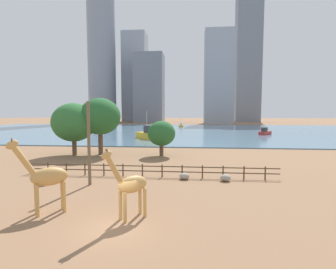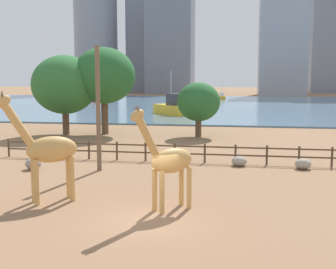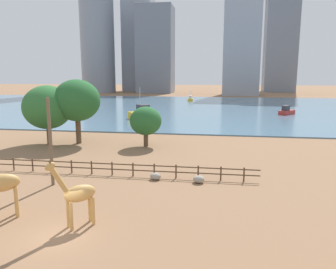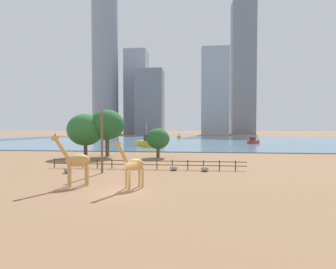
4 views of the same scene
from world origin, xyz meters
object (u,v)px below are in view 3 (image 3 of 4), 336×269
tree_right_tall (77,101)px  boat_barge (93,102)px  boulder_by_pole (6,180)px  boulder_small (199,179)px  tree_center_broad (146,121)px  boat_tug (287,111)px  tree_left_large (47,107)px  utility_pole (50,142)px  boat_ferry (190,99)px  boat_sailboat (141,115)px  giraffe_tall (77,194)px  boulder_near_fence (156,176)px

tree_right_tall → boat_barge: 60.17m
boulder_by_pole → boulder_small: size_ratio=0.97×
tree_center_broad → boat_tug: size_ratio=1.10×
tree_left_large → boat_tug: size_ratio=1.66×
utility_pole → boulder_small: bearing=11.2°
boulder_small → boat_barge: boat_barge is taller
boat_ferry → boat_sailboat: (-5.54, -50.91, 0.46)m
tree_right_tall → boat_sailboat: (3.62, 22.47, -4.64)m
utility_pole → giraffe_tall: bearing=-52.3°
boulder_near_fence → boat_tug: 55.74m
giraffe_tall → boat_sailboat: (-7.02, 46.58, -0.87)m
tree_left_large → boat_ferry: (13.02, 74.35, -4.20)m
tree_right_tall → boat_tug: size_ratio=1.83×
boulder_near_fence → boulder_by_pole: size_ratio=1.02×
boulder_by_pole → tree_right_tall: tree_right_tall is taller
utility_pole → tree_right_tall: 17.82m
giraffe_tall → tree_right_tall: bearing=-110.3°
boulder_by_pole → boat_barge: bearing=105.9°
boulder_near_fence → boulder_small: size_ratio=0.99×
boulder_by_pole → boat_tug: bearing=58.1°
boat_tug → giraffe_tall: bearing=-162.6°
tree_right_tall → boat_barge: size_ratio=1.97×
tree_center_broad → boat_barge: bearing=117.6°
giraffe_tall → boulder_small: size_ratio=4.60×
tree_right_tall → boat_ferry: bearing=82.9°
boulder_by_pole → tree_left_large: size_ratio=0.12×
boat_ferry → boat_barge: boat_barge is taller
utility_pole → boat_ferry: size_ratio=1.69×
boulder_near_fence → tree_right_tall: size_ratio=0.11×
boat_tug → boat_sailboat: bearing=154.4°
boulder_near_fence → tree_right_tall: tree_right_tall is taller
boat_sailboat → boat_tug: 34.69m
tree_center_broad → boat_sailboat: (-6.09, 22.96, -2.10)m
boat_sailboat → boulder_by_pole: bearing=136.2°
utility_pole → tree_left_large: tree_left_large is taller
giraffe_tall → tree_right_tall: 26.62m
boulder_near_fence → boat_sailboat: bearing=105.3°
boulder_near_fence → tree_left_large: bearing=143.0°
utility_pole → tree_right_tall: tree_right_tall is taller
boulder_small → boat_sailboat: size_ratio=0.14×
tree_center_broad → boat_sailboat: bearing=104.8°
giraffe_tall → boat_tug: size_ratio=0.95×
tree_right_tall → boat_tug: bearing=46.9°
boulder_near_fence → boat_tug: bearing=67.6°
utility_pole → boat_barge: 77.68m
boat_ferry → boat_sailboat: bearing=165.6°
utility_pole → boat_ferry: bearing=87.4°
boulder_near_fence → boat_tug: size_ratio=0.20×
boulder_by_pole → tree_right_tall: bearing=93.0°
boulder_by_pole → boat_sailboat: size_ratio=0.13×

